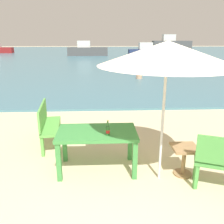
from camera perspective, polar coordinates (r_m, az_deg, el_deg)
ground_plane at (r=3.48m, az=8.81°, el=-25.17°), size 120.00×120.00×0.00m
sea_water at (r=32.58m, az=-1.66°, el=13.65°), size 120.00×50.00×0.08m
picnic_table_green at (r=4.25m, az=-3.63°, el=-5.98°), size 1.40×0.80×0.76m
beer_bottle_amber at (r=3.99m, az=-1.01°, el=-4.39°), size 0.07×0.07×0.26m
patio_umbrella at (r=3.69m, az=13.17°, el=13.57°), size 2.10×2.10×2.30m
side_table_wood at (r=4.40m, az=16.96°, el=-10.21°), size 0.44×0.44×0.54m
bench_green_right at (r=5.44m, az=-15.27°, el=-2.42°), size 0.49×1.23×0.95m
swimmer_person at (r=13.59m, az=6.55°, el=8.65°), size 0.34×0.34×0.41m
boat_fishing_trawler at (r=30.41m, az=-6.00°, el=14.55°), size 4.89×1.33×1.78m
boat_sailboat at (r=27.30m, az=8.78°, el=14.00°), size 4.54×1.24×1.65m
boat_barge at (r=48.61m, az=14.07°, el=15.67°), size 7.28×1.99×2.65m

